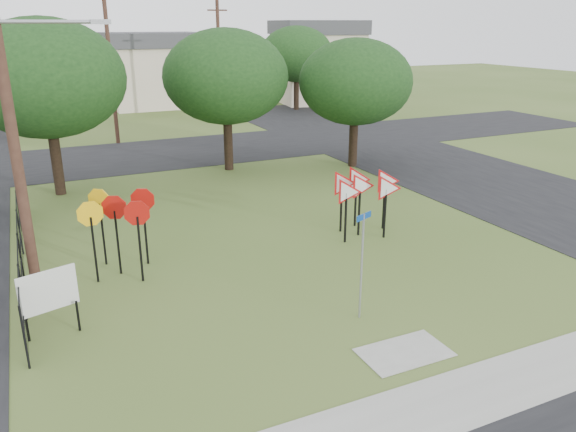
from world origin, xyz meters
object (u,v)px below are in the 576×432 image
object	(u,v)px
yield_sign_cluster	(363,188)
stop_sign_cluster	(118,215)
street_name_sign	(362,259)
info_board	(49,293)

from	to	relation	value
yield_sign_cluster	stop_sign_cluster	bearing A→B (deg)	178.71
street_name_sign	stop_sign_cluster	xyz separation A→B (m)	(-4.89, 5.23, 0.21)
stop_sign_cluster	yield_sign_cluster	xyz separation A→B (m)	(8.10, -0.18, -0.13)
stop_sign_cluster	yield_sign_cluster	distance (m)	8.10
stop_sign_cluster	yield_sign_cluster	size ratio (longest dim) A/B	0.86
street_name_sign	yield_sign_cluster	size ratio (longest dim) A/B	0.97
yield_sign_cluster	info_board	world-z (taller)	yield_sign_cluster
yield_sign_cluster	info_board	distance (m)	10.55
stop_sign_cluster	info_board	world-z (taller)	stop_sign_cluster
yield_sign_cluster	info_board	xyz separation A→B (m)	(-10.17, -2.75, -0.56)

